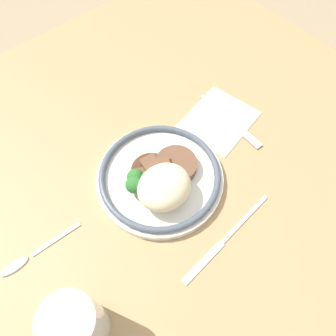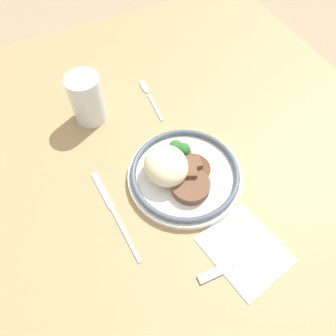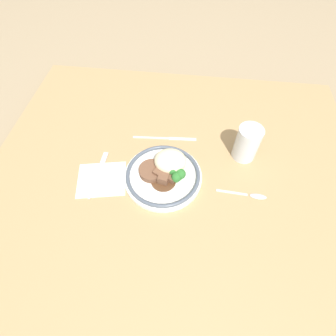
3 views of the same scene
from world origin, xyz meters
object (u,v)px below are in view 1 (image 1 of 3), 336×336
juice_glass (77,325)px  knife (224,240)px  plate (160,178)px  spoon (25,259)px  fork (235,125)px

juice_glass → knife: 0.27m
plate → juice_glass: bearing=25.1°
plate → juice_glass: (0.25, 0.12, 0.03)m
spoon → plate: bearing=175.1°
juice_glass → spoon: 0.16m
knife → spoon: (0.28, -0.19, 0.00)m
fork → knife: 0.25m
juice_glass → fork: size_ratio=0.67×
juice_glass → knife: bearing=171.0°
fork → spoon: size_ratio=1.19×
plate → spoon: (0.26, -0.04, -0.02)m
plate → juice_glass: juice_glass is taller
knife → plate: bearing=-89.4°
juice_glass → fork: 0.47m
plate → knife: size_ratio=1.08×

